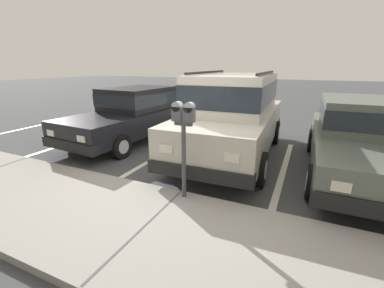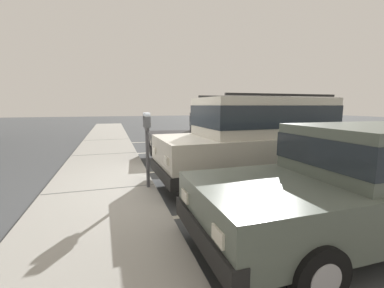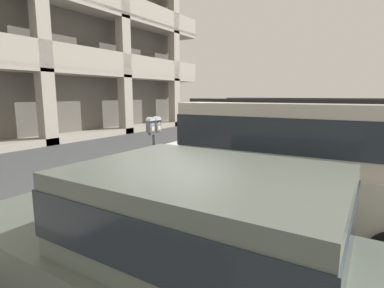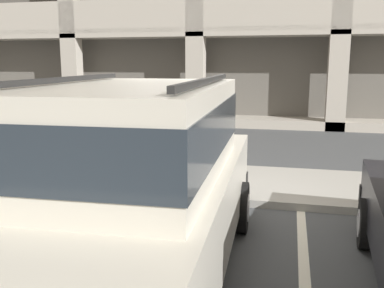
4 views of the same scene
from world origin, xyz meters
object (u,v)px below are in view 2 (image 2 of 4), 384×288
dark_hatchback (217,134)px  parking_meter_near (147,132)px  red_sedan (362,179)px  silver_suv (261,137)px

dark_hatchback → parking_meter_near: (-3.02, 2.80, 0.44)m
red_sedan → silver_suv: bearing=-2.7°
red_sedan → dark_hatchback: 5.73m
dark_hatchback → silver_suv: bearing=-179.1°
dark_hatchback → parking_meter_near: parking_meter_near is taller
dark_hatchback → red_sedan: bearing=-178.6°
silver_suv → parking_meter_near: bearing=86.9°
silver_suv → dark_hatchback: silver_suv is taller
parking_meter_near → red_sedan: bearing=-137.2°
red_sedan → parking_meter_near: bearing=42.5°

